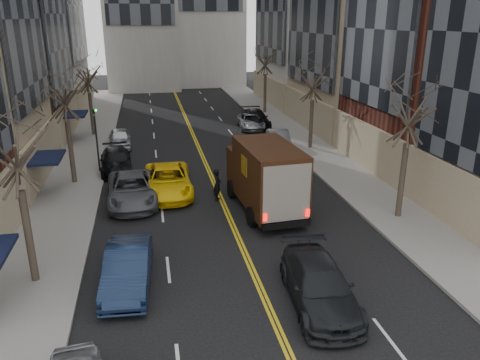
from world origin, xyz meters
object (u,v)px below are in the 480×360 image
Objects in this scene: observer_sedan at (319,285)px; taxi at (168,181)px; pedestrian at (217,185)px; ups_truck at (265,177)px.

observer_sedan is 13.62m from taxi.
observer_sedan is at bearing -151.69° from pedestrian.
observer_sedan is at bearing -95.41° from ups_truck.
pedestrian reaches higher than taxi.
ups_truck reaches higher than pedestrian.
ups_truck is at bearing -34.50° from taxi.
taxi is (-4.89, 12.71, 0.04)m from observer_sedan.
taxi is at bearing 77.14° from pedestrian.
pedestrian is at bearing 105.45° from observer_sedan.
pedestrian is (2.77, -1.62, 0.12)m from taxi.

